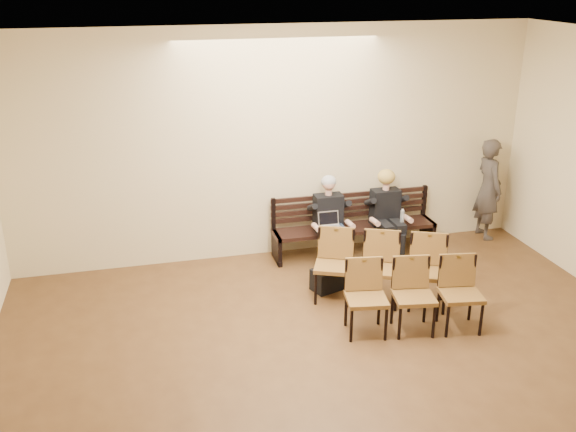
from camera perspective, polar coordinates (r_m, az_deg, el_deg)
name	(u,v)px	position (r m, az deg, el deg)	size (l,w,h in m)	color
room_walls	(391,177)	(5.61, 9.12, 3.48)	(8.02, 10.01, 3.51)	beige
bench	(354,239)	(10.18, 5.91, -2.08)	(2.60, 0.90, 0.45)	black
seated_man	(330,220)	(9.77, 3.75, -0.36)	(0.53, 0.74, 1.29)	black
seated_woman	(387,216)	(10.09, 8.79, 0.04)	(0.54, 0.75, 1.26)	black
laptop	(331,230)	(9.62, 3.84, -1.22)	(0.32, 0.25, 0.23)	silver
water_bottle	(402,224)	(10.01, 10.08, -0.67)	(0.06, 0.06, 0.21)	silver
bag	(328,279)	(9.03, 3.53, -5.64)	(0.42, 0.29, 0.31)	black
passerby	(489,181)	(11.00, 17.45, 2.95)	(0.71, 0.46, 1.93)	#3D3732
chair_row_front	(414,297)	(8.04, 11.13, -7.10)	(1.67, 0.51, 0.93)	brown
chair_row_back	(380,270)	(8.62, 8.22, -4.74)	(1.74, 0.53, 0.97)	brown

